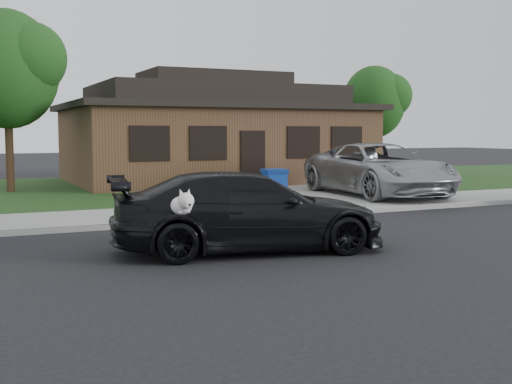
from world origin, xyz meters
name	(u,v)px	position (x,y,z in m)	size (l,w,h in m)	color
ground	(300,244)	(0.00, 0.00, 0.00)	(120.00, 120.00, 0.00)	black
sidewalk	(211,212)	(0.00, 5.00, 0.06)	(60.00, 3.00, 0.12)	gray
curb	(233,219)	(0.00, 3.50, 0.06)	(60.00, 0.12, 0.12)	gray
lawn	(136,189)	(0.00, 13.00, 0.07)	(60.00, 13.00, 0.13)	#193814
driveway	(311,189)	(6.00, 10.00, 0.07)	(4.50, 13.00, 0.14)	gray
sedan	(248,212)	(-1.27, -0.27, 0.75)	(5.42, 2.94, 1.49)	black
minivan	(378,169)	(6.47, 6.38, 1.00)	(2.87, 6.22, 1.73)	#A0A3A7
recycling_bin	(274,188)	(1.96, 5.08, 0.66)	(0.70, 0.72, 1.07)	navy
house	(214,134)	(4.00, 15.00, 2.13)	(12.60, 8.60, 4.65)	#422B1C
tree_0	(12,67)	(-4.34, 12.88, 4.48)	(3.78, 3.60, 6.34)	#332114
tree_1	(378,101)	(12.14, 14.40, 3.71)	(3.15, 3.00, 5.25)	#332114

